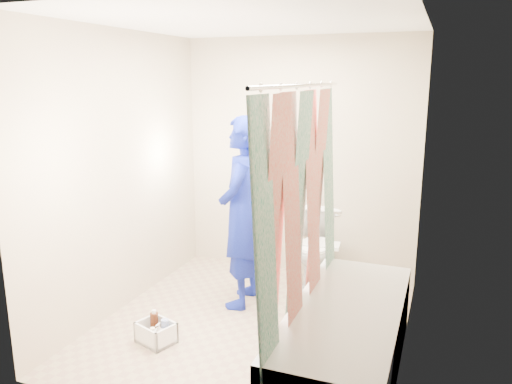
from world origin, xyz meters
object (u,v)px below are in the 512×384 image
at_px(bathtub, 345,339).
at_px(plumber, 242,213).
at_px(cleaning_caddy, 157,334).
at_px(toilet, 318,247).

height_order(bathtub, plumber, plumber).
relative_size(bathtub, cleaning_caddy, 5.30).
xyz_separation_m(toilet, cleaning_caddy, (-0.86, -1.61, -0.29)).
relative_size(toilet, plumber, 0.43).
height_order(plumber, cleaning_caddy, plumber).
distance_m(bathtub, toilet, 1.61).
height_order(toilet, plumber, plumber).
bearing_deg(cleaning_caddy, toilet, 81.32).
distance_m(bathtub, plumber, 1.47).
relative_size(bathtub, toilet, 2.41).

